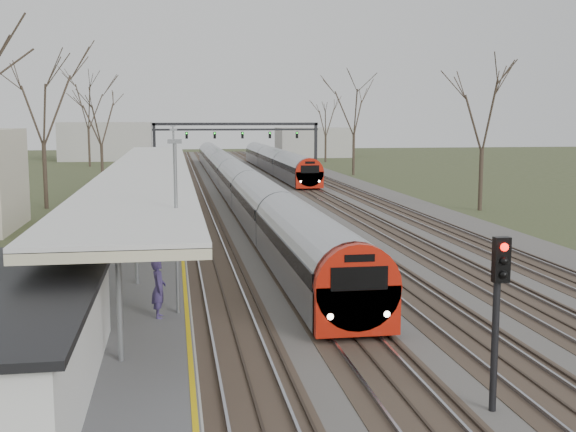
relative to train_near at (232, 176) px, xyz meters
name	(u,v)px	position (x,y,z in m)	size (l,w,h in m)	color
track_bed	(267,195)	(2.76, -3.08, -1.42)	(24.00, 160.00, 0.22)	#474442
platform	(153,220)	(-6.55, -20.58, -0.98)	(3.50, 69.00, 1.00)	#9E9B93
canopy	(149,169)	(-6.55, -25.09, 2.45)	(4.10, 50.00, 3.11)	slate
signal_gantry	(237,132)	(2.79, 26.91, 3.43)	(21.00, 0.59, 6.08)	black
tree_west_far	(42,99)	(-14.50, -10.08, 6.54)	(5.50, 5.50, 11.33)	#2D231C
tree_east_far	(483,109)	(16.50, -16.08, 5.81)	(5.00, 5.00, 10.30)	#2D231C
train_near	(232,176)	(0.00, 0.00, 0.00)	(2.62, 90.21, 3.05)	#9B9DA4
train_far	(275,161)	(7.00, 21.80, 0.00)	(2.62, 45.21, 3.05)	#9B9DA4
passenger	(159,289)	(-5.74, -44.46, 0.38)	(0.63, 0.41, 1.71)	#3C315F
signal_post	(498,298)	(1.75, -50.20, 1.25)	(0.35, 0.45, 4.10)	black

